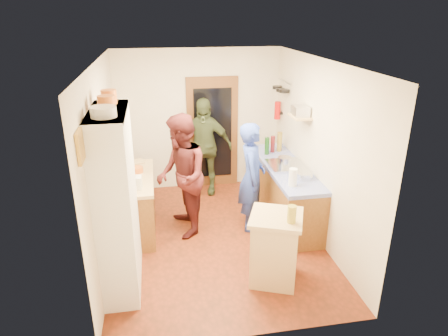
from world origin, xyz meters
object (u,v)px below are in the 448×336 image
object	(u,v)px
hutch_body	(117,202)
person_back	(204,147)
right_counter_base	(284,193)
island_base	(275,250)
person_left	(183,175)
person_hob	(254,178)

from	to	relation	value
hutch_body	person_back	bearing A→B (deg)	61.43
right_counter_base	person_back	distance (m)	1.71
island_base	person_back	size ratio (longest dim) A/B	0.48
hutch_body	person_left	distance (m)	1.41
island_base	person_hob	bearing A→B (deg)	87.77
person_left	person_back	size ratio (longest dim) A/B	1.04
person_hob	person_back	xyz separation A→B (m)	(-0.57, 1.45, 0.05)
island_base	person_left	size ratio (longest dim) A/B	0.46
hutch_body	person_back	size ratio (longest dim) A/B	1.23
right_counter_base	person_back	xyz separation A→B (m)	(-1.16, 1.17, 0.47)
island_base	person_left	distance (m)	1.81
island_base	person_back	bearing A→B (deg)	100.65
hutch_body	person_left	xyz separation A→B (m)	(0.86, 1.11, -0.17)
person_left	hutch_body	bearing A→B (deg)	-42.51
island_base	person_hob	distance (m)	1.39
right_counter_base	person_left	distance (m)	1.73
right_counter_base	person_back	size ratio (longest dim) A/B	1.23
island_base	person_left	bearing A→B (deg)	125.32
hutch_body	right_counter_base	world-z (taller)	hutch_body
hutch_body	person_hob	xyz separation A→B (m)	(1.92, 1.02, -0.25)
person_left	person_back	xyz separation A→B (m)	(0.48, 1.36, -0.03)
right_counter_base	hutch_body	bearing A→B (deg)	-152.53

